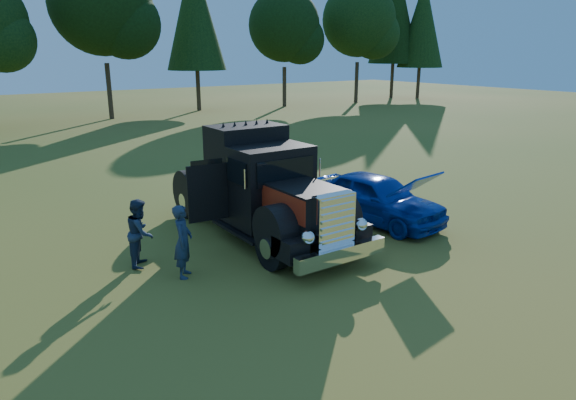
# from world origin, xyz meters

# --- Properties ---
(ground) EXTENTS (120.00, 120.00, 0.00)m
(ground) POSITION_xyz_m (0.00, 0.00, 0.00)
(ground) COLOR #335118
(ground) RESTS_ON ground
(treeline) EXTENTS (73.59, 24.04, 13.84)m
(treeline) POSITION_xyz_m (-0.70, 27.47, 7.70)
(treeline) COLOR #2D2116
(treeline) RESTS_ON ground
(diamond_t_truck) EXTENTS (3.38, 7.16, 3.00)m
(diamond_t_truck) POSITION_xyz_m (-0.15, 1.35, 1.28)
(diamond_t_truck) COLOR black
(diamond_t_truck) RESTS_ON ground
(hotrod_coupe) EXTENTS (2.34, 4.56, 1.89)m
(hotrod_coupe) POSITION_xyz_m (3.31, 0.48, 0.75)
(hotrod_coupe) COLOR #0808BC
(hotrod_coupe) RESTS_ON ground
(spectator_near) EXTENTS (0.68, 0.74, 1.70)m
(spectator_near) POSITION_xyz_m (-3.07, 0.08, 0.85)
(spectator_near) COLOR #1C2642
(spectator_near) RESTS_ON ground
(spectator_far) EXTENTS (0.94, 1.01, 1.65)m
(spectator_far) POSITION_xyz_m (-3.63, 1.28, 0.82)
(spectator_far) COLOR navy
(spectator_far) RESTS_ON ground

